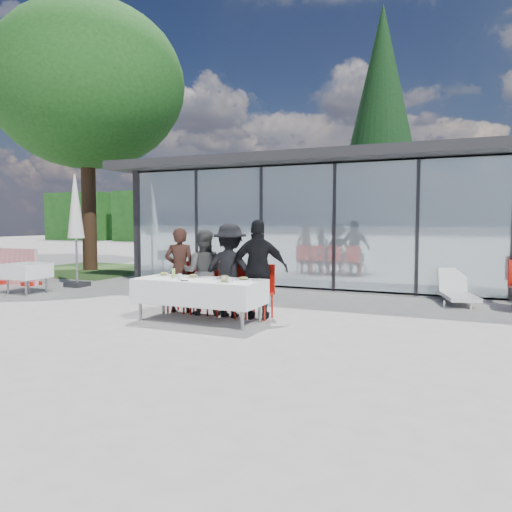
# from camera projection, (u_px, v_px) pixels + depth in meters

# --- Properties ---
(ground) EXTENTS (90.00, 90.00, 0.00)m
(ground) POSITION_uv_depth(u_px,v_px,m) (219.00, 318.00, 9.04)
(ground) COLOR #9F9B96
(ground) RESTS_ON ground
(pavilion) EXTENTS (14.80, 8.80, 3.44)m
(pavilion) POSITION_uv_depth(u_px,v_px,m) (400.00, 209.00, 15.50)
(pavilion) COLOR gray
(pavilion) RESTS_ON ground
(treeline) EXTENTS (62.50, 2.00, 4.40)m
(treeline) POSITION_uv_depth(u_px,v_px,m) (383.00, 215.00, 35.19)
(treeline) COLOR #143E13
(treeline) RESTS_ON ground
(dining_table) EXTENTS (2.26, 0.96, 0.75)m
(dining_table) POSITION_uv_depth(u_px,v_px,m) (199.00, 291.00, 8.70)
(dining_table) COLOR white
(dining_table) RESTS_ON ground
(diner_a) EXTENTS (0.76, 0.76, 1.64)m
(diner_a) POSITION_uv_depth(u_px,v_px,m) (180.00, 270.00, 9.59)
(diner_a) COLOR #321C16
(diner_a) RESTS_ON ground
(diner_chair_a) EXTENTS (0.44, 0.44, 0.97)m
(diner_chair_a) POSITION_uv_depth(u_px,v_px,m) (183.00, 284.00, 9.71)
(diner_chair_a) COLOR #B1150B
(diner_chair_a) RESTS_ON ground
(diner_b) EXTENTS (0.97, 0.97, 1.60)m
(diner_b) POSITION_uv_depth(u_px,v_px,m) (203.00, 272.00, 9.39)
(diner_b) COLOR #464646
(diner_b) RESTS_ON ground
(diner_chair_b) EXTENTS (0.44, 0.44, 0.97)m
(diner_chair_b) POSITION_uv_depth(u_px,v_px,m) (206.00, 285.00, 9.50)
(diner_chair_b) COLOR #B1150B
(diner_chair_b) RESTS_ON ground
(diner_c) EXTENTS (1.21, 1.21, 1.71)m
(diner_c) POSITION_uv_depth(u_px,v_px,m) (230.00, 270.00, 9.15)
(diner_c) COLOR black
(diner_c) RESTS_ON ground
(diner_chair_c) EXTENTS (0.44, 0.44, 0.97)m
(diner_chair_c) POSITION_uv_depth(u_px,v_px,m) (233.00, 287.00, 9.27)
(diner_chair_c) COLOR #B1150B
(diner_chair_c) RESTS_ON ground
(diner_d) EXTENTS (1.30, 1.30, 1.79)m
(diner_d) POSITION_uv_depth(u_px,v_px,m) (259.00, 270.00, 8.91)
(diner_d) COLOR black
(diner_d) RESTS_ON ground
(diner_chair_d) EXTENTS (0.44, 0.44, 0.97)m
(diner_chair_d) POSITION_uv_depth(u_px,v_px,m) (261.00, 288.00, 9.04)
(diner_chair_d) COLOR #B1150B
(diner_chair_d) RESTS_ON ground
(plate_a) EXTENTS (0.29, 0.29, 0.07)m
(plate_a) POSITION_uv_depth(u_px,v_px,m) (164.00, 275.00, 9.19)
(plate_a) COLOR white
(plate_a) RESTS_ON dining_table
(plate_b) EXTENTS (0.29, 0.29, 0.07)m
(plate_b) POSITION_uv_depth(u_px,v_px,m) (193.00, 277.00, 8.85)
(plate_b) COLOR white
(plate_b) RESTS_ON dining_table
(plate_c) EXTENTS (0.29, 0.29, 0.07)m
(plate_c) POSITION_uv_depth(u_px,v_px,m) (225.00, 277.00, 8.72)
(plate_c) COLOR white
(plate_c) RESTS_ON dining_table
(plate_d) EXTENTS (0.29, 0.29, 0.07)m
(plate_d) POSITION_uv_depth(u_px,v_px,m) (244.00, 279.00, 8.45)
(plate_d) COLOR white
(plate_d) RESTS_ON dining_table
(plate_extra) EXTENTS (0.29, 0.29, 0.07)m
(plate_extra) POSITION_uv_depth(u_px,v_px,m) (225.00, 281.00, 8.19)
(plate_extra) COLOR white
(plate_extra) RESTS_ON dining_table
(juice_bottle) EXTENTS (0.06, 0.06, 0.17)m
(juice_bottle) POSITION_uv_depth(u_px,v_px,m) (173.00, 273.00, 8.86)
(juice_bottle) COLOR #8EC351
(juice_bottle) RESTS_ON dining_table
(drinking_glasses) EXTENTS (1.08, 0.17, 0.10)m
(drinking_glasses) POSITION_uv_depth(u_px,v_px,m) (210.00, 279.00, 8.32)
(drinking_glasses) COLOR silver
(drinking_glasses) RESTS_ON dining_table
(folded_eyeglasses) EXTENTS (0.14, 0.03, 0.01)m
(folded_eyeglasses) POSITION_uv_depth(u_px,v_px,m) (184.00, 281.00, 8.39)
(folded_eyeglasses) COLOR black
(folded_eyeglasses) RESTS_ON dining_table
(spare_table_left) EXTENTS (0.86, 0.86, 0.74)m
(spare_table_left) POSITION_uv_depth(u_px,v_px,m) (27.00, 271.00, 12.04)
(spare_table_left) COLOR white
(spare_table_left) RESTS_ON ground
(market_umbrella) EXTENTS (0.50, 0.50, 3.00)m
(market_umbrella) POSITION_uv_depth(u_px,v_px,m) (75.00, 213.00, 13.27)
(market_umbrella) COLOR black
(market_umbrella) RESTS_ON ground
(lounger) EXTENTS (0.94, 1.45, 0.72)m
(lounger) POSITION_uv_depth(u_px,v_px,m) (457.00, 291.00, 10.68)
(lounger) COLOR white
(lounger) RESTS_ON ground
(deciduous_tree) EXTENTS (7.04, 6.40, 9.38)m
(deciduous_tree) POSITION_uv_depth(u_px,v_px,m) (86.00, 87.00, 17.51)
(deciduous_tree) COLOR #382316
(deciduous_tree) RESTS_ON ground
(conifer_tree) EXTENTS (4.00, 4.00, 10.50)m
(conifer_tree) POSITION_uv_depth(u_px,v_px,m) (381.00, 117.00, 20.25)
(conifer_tree) COLOR #382316
(conifer_tree) RESTS_ON ground
(grass_patch) EXTENTS (5.00, 5.00, 0.02)m
(grass_patch) POSITION_uv_depth(u_px,v_px,m) (90.00, 270.00, 17.96)
(grass_patch) COLOR #385926
(grass_patch) RESTS_ON ground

